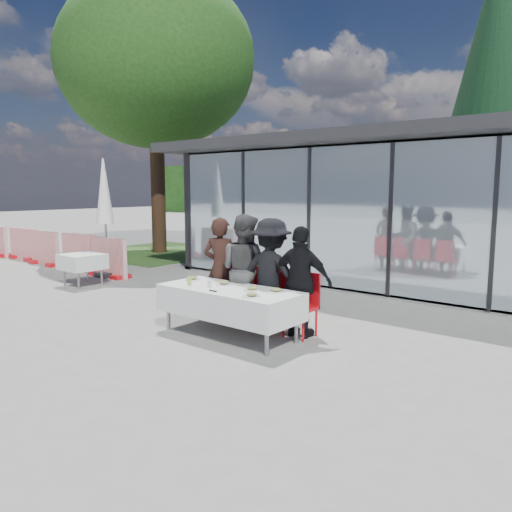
{
  "coord_description": "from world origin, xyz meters",
  "views": [
    {
      "loc": [
        5.26,
        -5.45,
        2.25
      ],
      "look_at": [
        -0.16,
        1.2,
        1.09
      ],
      "focal_mm": 35.0,
      "sensor_mm": 36.0,
      "label": 1
    }
  ],
  "objects_px": {
    "plate_b": "(224,283)",
    "juice_bottle": "(189,280)",
    "dining_table": "(229,302)",
    "diner_a": "(221,269)",
    "diner_chair_c": "(274,296)",
    "folded_eyeglasses": "(213,291)",
    "market_umbrella": "(104,199)",
    "plate_a": "(193,279)",
    "spare_table_left": "(82,262)",
    "plate_c": "(252,289)",
    "conifer_tree": "(494,76)",
    "deciduous_tree": "(155,62)",
    "diner_b": "(245,270)",
    "plate_extra": "(252,295)",
    "plate_d": "(276,291)",
    "diner_chair_d": "(303,301)",
    "diner_d": "(301,282)",
    "diner_chair_b": "(248,292)",
    "construction_barriers": "(21,246)",
    "diner_c": "(271,275)",
    "diner_chair_a": "(224,288)"
  },
  "relations": [
    {
      "from": "juice_bottle",
      "to": "market_umbrella",
      "type": "relative_size",
      "value": 0.05
    },
    {
      "from": "diner_chair_b",
      "to": "diner_a",
      "type": "bearing_deg",
      "value": -172.11
    },
    {
      "from": "diner_chair_b",
      "to": "construction_barriers",
      "type": "bearing_deg",
      "value": 173.31
    },
    {
      "from": "diner_a",
      "to": "conifer_tree",
      "type": "relative_size",
      "value": 0.17
    },
    {
      "from": "deciduous_tree",
      "to": "spare_table_left",
      "type": "bearing_deg",
      "value": -56.71
    },
    {
      "from": "diner_chair_a",
      "to": "spare_table_left",
      "type": "relative_size",
      "value": 1.13
    },
    {
      "from": "diner_d",
      "to": "deciduous_tree",
      "type": "xyz_separation_m",
      "value": [
        -9.6,
        5.28,
        5.63
      ]
    },
    {
      "from": "diner_chair_c",
      "to": "juice_bottle",
      "type": "height_order",
      "value": "diner_chair_c"
    },
    {
      "from": "diner_chair_d",
      "to": "deciduous_tree",
      "type": "height_order",
      "value": "deciduous_tree"
    },
    {
      "from": "diner_b",
      "to": "deciduous_tree",
      "type": "height_order",
      "value": "deciduous_tree"
    },
    {
      "from": "dining_table",
      "to": "diner_a",
      "type": "height_order",
      "value": "diner_a"
    },
    {
      "from": "diner_chair_a",
      "to": "plate_b",
      "type": "relative_size",
      "value": 3.65
    },
    {
      "from": "plate_c",
      "to": "conifer_tree",
      "type": "height_order",
      "value": "conifer_tree"
    },
    {
      "from": "diner_chair_c",
      "to": "plate_a",
      "type": "bearing_deg",
      "value": -151.9
    },
    {
      "from": "plate_b",
      "to": "folded_eyeglasses",
      "type": "height_order",
      "value": "plate_b"
    },
    {
      "from": "diner_chair_c",
      "to": "folded_eyeglasses",
      "type": "bearing_deg",
      "value": -106.2
    },
    {
      "from": "dining_table",
      "to": "plate_b",
      "type": "distance_m",
      "value": 0.36
    },
    {
      "from": "diner_d",
      "to": "conifer_tree",
      "type": "xyz_separation_m",
      "value": [
        -0.6,
        12.28,
        5.14
      ]
    },
    {
      "from": "construction_barriers",
      "to": "conifer_tree",
      "type": "height_order",
      "value": "conifer_tree"
    },
    {
      "from": "diner_chair_a",
      "to": "diner_c",
      "type": "bearing_deg",
      "value": -3.92
    },
    {
      "from": "diner_b",
      "to": "plate_extra",
      "type": "xyz_separation_m",
      "value": [
        0.93,
        -0.94,
        -0.15
      ]
    },
    {
      "from": "diner_chair_c",
      "to": "plate_d",
      "type": "distance_m",
      "value": 0.74
    },
    {
      "from": "juice_bottle",
      "to": "market_umbrella",
      "type": "xyz_separation_m",
      "value": [
        -5.31,
        2.1,
        1.16
      ]
    },
    {
      "from": "dining_table",
      "to": "diner_chair_c",
      "type": "xyz_separation_m",
      "value": [
        0.29,
        0.75,
        -0.0
      ]
    },
    {
      "from": "diner_chair_d",
      "to": "folded_eyeglasses",
      "type": "height_order",
      "value": "diner_chair_d"
    },
    {
      "from": "diner_chair_d",
      "to": "juice_bottle",
      "type": "distance_m",
      "value": 1.8
    },
    {
      "from": "conifer_tree",
      "to": "plate_b",
      "type": "bearing_deg",
      "value": -92.18
    },
    {
      "from": "dining_table",
      "to": "market_umbrella",
      "type": "relative_size",
      "value": 0.75
    },
    {
      "from": "diner_c",
      "to": "diner_chair_c",
      "type": "relative_size",
      "value": 1.84
    },
    {
      "from": "plate_d",
      "to": "juice_bottle",
      "type": "distance_m",
      "value": 1.44
    },
    {
      "from": "folded_eyeglasses",
      "to": "market_umbrella",
      "type": "distance_m",
      "value": 6.44
    },
    {
      "from": "plate_a",
      "to": "plate_b",
      "type": "bearing_deg",
      "value": 2.28
    },
    {
      "from": "diner_d",
      "to": "juice_bottle",
      "type": "bearing_deg",
      "value": 21.5
    },
    {
      "from": "diner_c",
      "to": "market_umbrella",
      "type": "relative_size",
      "value": 0.6
    },
    {
      "from": "plate_a",
      "to": "spare_table_left",
      "type": "xyz_separation_m",
      "value": [
        -4.49,
        0.74,
        -0.22
      ]
    },
    {
      "from": "diner_chair_a",
      "to": "diner_chair_d",
      "type": "height_order",
      "value": "same"
    },
    {
      "from": "diner_chair_b",
      "to": "plate_extra",
      "type": "xyz_separation_m",
      "value": [
        0.93,
        -1.01,
        0.24
      ]
    },
    {
      "from": "dining_table",
      "to": "plate_a",
      "type": "height_order",
      "value": "plate_a"
    },
    {
      "from": "plate_extra",
      "to": "construction_barriers",
      "type": "distance_m",
      "value": 11.61
    },
    {
      "from": "plate_d",
      "to": "conifer_tree",
      "type": "xyz_separation_m",
      "value": [
        -0.48,
        12.73,
        5.21
      ]
    },
    {
      "from": "plate_d",
      "to": "folded_eyeglasses",
      "type": "bearing_deg",
      "value": -144.57
    },
    {
      "from": "folded_eyeglasses",
      "to": "conifer_tree",
      "type": "xyz_separation_m",
      "value": [
        0.28,
        13.27,
        5.23
      ]
    },
    {
      "from": "diner_c",
      "to": "construction_barriers",
      "type": "xyz_separation_m",
      "value": [
        -11.01,
        1.3,
        -0.46
      ]
    },
    {
      "from": "folded_eyeglasses",
      "to": "deciduous_tree",
      "type": "xyz_separation_m",
      "value": [
        -8.72,
        6.27,
        5.72
      ]
    },
    {
      "from": "dining_table",
      "to": "juice_bottle",
      "type": "relative_size",
      "value": 14.63
    },
    {
      "from": "plate_b",
      "to": "juice_bottle",
      "type": "bearing_deg",
      "value": -139.08
    },
    {
      "from": "diner_chair_c",
      "to": "spare_table_left",
      "type": "relative_size",
      "value": 1.13
    },
    {
      "from": "plate_extra",
      "to": "deciduous_tree",
      "type": "xyz_separation_m",
      "value": [
        -9.41,
        6.21,
        5.71
      ]
    },
    {
      "from": "diner_chair_a",
      "to": "juice_bottle",
      "type": "xyz_separation_m",
      "value": [
        0.17,
        -0.97,
        0.29
      ]
    },
    {
      "from": "diner_chair_b",
      "to": "conifer_tree",
      "type": "xyz_separation_m",
      "value": [
        0.52,
        12.2,
        5.45
      ]
    }
  ]
}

